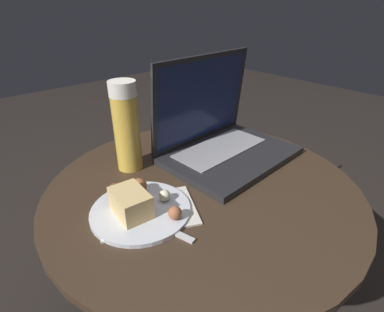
# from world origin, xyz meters

# --- Properties ---
(table) EXTENTS (0.74, 0.74, 0.50)m
(table) POSITION_xyz_m (0.00, 0.00, 0.38)
(table) COLOR black
(table) RESTS_ON ground_plane
(napkin) EXTENTS (0.23, 0.21, 0.00)m
(napkin) POSITION_xyz_m (-0.16, 0.00, 0.50)
(napkin) COLOR silver
(napkin) RESTS_ON table
(laptop) EXTENTS (0.36, 0.26, 0.27)m
(laptop) POSITION_xyz_m (0.15, 0.08, 0.55)
(laptop) COLOR #232326
(laptop) RESTS_ON table
(beer_glass) EXTENTS (0.07, 0.07, 0.23)m
(beer_glass) POSITION_xyz_m (-0.08, 0.19, 0.61)
(beer_glass) COLOR gold
(beer_glass) RESTS_ON table
(snack_plate) EXTENTS (0.21, 0.21, 0.06)m
(snack_plate) POSITION_xyz_m (-0.17, 0.02, 0.52)
(snack_plate) COLOR silver
(snack_plate) RESTS_ON table
(fork) EXTENTS (0.06, 0.18, 0.00)m
(fork) POSITION_xyz_m (-0.17, -0.03, 0.50)
(fork) COLOR silver
(fork) RESTS_ON table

